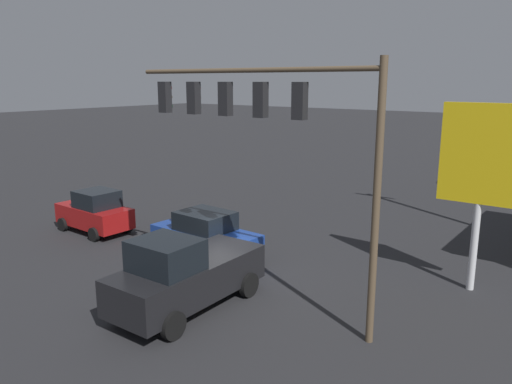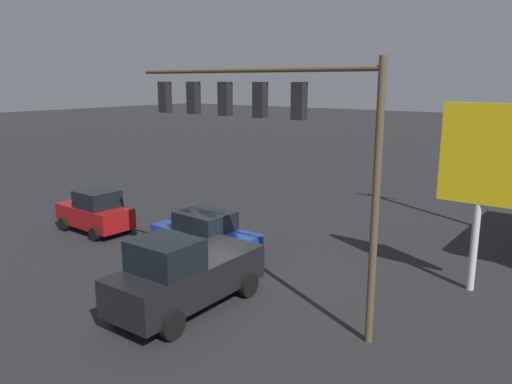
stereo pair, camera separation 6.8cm
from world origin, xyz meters
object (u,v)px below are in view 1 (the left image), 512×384
(price_sign, at_px, (482,161))
(pickup_parked, at_px, (185,275))
(hatchback_crossing, at_px, (95,212))
(traffic_signal_assembly, at_px, (264,120))
(sedan_far, at_px, (206,236))

(price_sign, height_order, pickup_parked, price_sign)
(price_sign, relative_size, hatchback_crossing, 1.60)
(traffic_signal_assembly, height_order, price_sign, traffic_signal_assembly)
(price_sign, distance_m, hatchback_crossing, 16.28)
(price_sign, bearing_deg, pickup_parked, 45.91)
(hatchback_crossing, bearing_deg, traffic_signal_assembly, 173.03)
(price_sign, height_order, hatchback_crossing, price_sign)
(price_sign, xyz_separation_m, sedan_far, (8.96, 3.23, -3.39))
(price_sign, xyz_separation_m, hatchback_crossing, (15.53, 3.53, -3.39))
(traffic_signal_assembly, xyz_separation_m, pickup_parked, (1.79, 1.58, -4.61))
(pickup_parked, bearing_deg, price_sign, 135.14)
(traffic_signal_assembly, bearing_deg, price_sign, -132.57)
(hatchback_crossing, distance_m, pickup_parked, 9.54)
(sedan_far, height_order, hatchback_crossing, hatchback_crossing)
(traffic_signal_assembly, relative_size, pickup_parked, 1.61)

